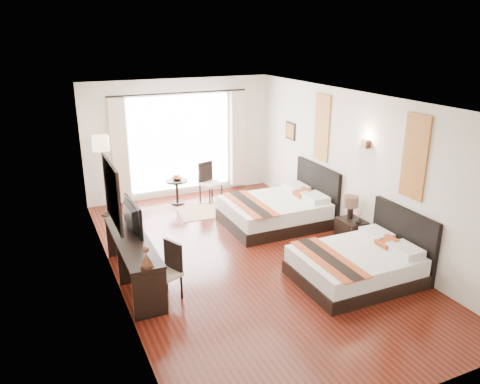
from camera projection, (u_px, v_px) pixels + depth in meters
name	position (u px, v px, depth m)	size (l,w,h in m)	color
floor	(246.00, 258.00, 8.31)	(4.50, 7.50, 0.01)	#3B100A
ceiling	(247.00, 99.00, 7.40)	(4.50, 7.50, 0.02)	white
wall_headboard	(356.00, 168.00, 8.72)	(0.01, 7.50, 2.80)	silver
wall_desk	(111.00, 202.00, 6.97)	(0.01, 7.50, 2.80)	silver
wall_window	(180.00, 139.00, 11.08)	(4.50, 0.01, 2.80)	silver
wall_entry	(407.00, 289.00, 4.62)	(4.50, 0.01, 2.80)	silver
window_glass	(180.00, 143.00, 11.10)	(2.40, 0.02, 2.20)	white
sheer_curtain	(181.00, 143.00, 11.04)	(2.30, 0.02, 2.10)	white
drape_left	(119.00, 151.00, 10.45)	(0.35, 0.14, 2.35)	beige
drape_right	(238.00, 139.00, 11.58)	(0.35, 0.14, 2.35)	beige
art_panel_near	(415.00, 157.00, 7.30)	(0.03, 0.50, 1.35)	maroon
art_panel_far	(322.00, 128.00, 9.53)	(0.03, 0.50, 1.35)	maroon
wall_sconce	(366.00, 144.00, 8.28)	(0.10, 0.14, 0.14)	#4F2D1C
mirror_frame	(112.00, 193.00, 6.91)	(0.04, 1.25, 0.95)	black
mirror_glass	(114.00, 192.00, 6.92)	(0.01, 1.12, 0.82)	white
bed_near	(360.00, 263.00, 7.50)	(1.92, 1.50, 1.08)	black
bed_far	(278.00, 210.00, 9.69)	(2.07, 1.61, 1.17)	black
nightstand	(351.00, 232.00, 8.76)	(0.41, 0.51, 0.49)	black
table_lamp	(351.00, 203.00, 8.67)	(0.27, 0.27, 0.42)	black
vase	(358.00, 220.00, 8.49)	(0.13, 0.13, 0.13)	black
console_desk	(133.00, 261.00, 7.38)	(0.50, 2.20, 0.76)	black
television	(128.00, 217.00, 7.44)	(0.90, 0.12, 0.52)	black
bronze_figurine	(146.00, 258.00, 6.35)	(0.18, 0.18, 0.27)	#4F2D1C
desk_chair	(166.00, 282.00, 6.96)	(0.54, 0.54, 0.88)	beige
floor_lamp	(101.00, 149.00, 9.76)	(0.35, 0.35, 1.76)	black
side_table	(177.00, 192.00, 10.84)	(0.50, 0.50, 0.57)	black
fruit_bowl	(177.00, 178.00, 10.77)	(0.23, 0.23, 0.06)	#492A1A
window_chair	(210.00, 190.00, 11.01)	(0.54, 0.54, 0.92)	beige
jute_rug	(209.00, 211.00, 10.45)	(1.34, 0.91, 0.01)	tan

